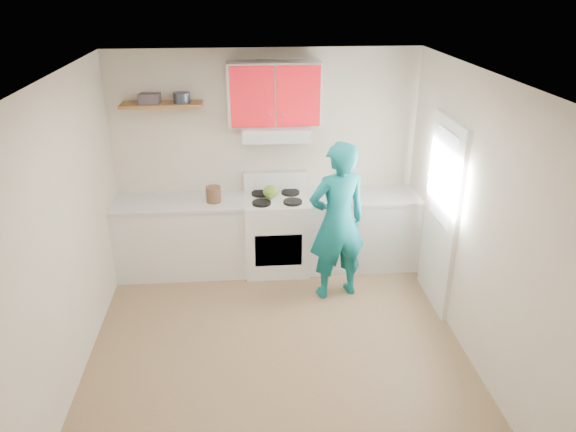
{
  "coord_description": "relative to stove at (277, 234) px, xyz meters",
  "views": [
    {
      "loc": [
        -0.27,
        -4.32,
        3.33
      ],
      "look_at": [
        0.15,
        0.55,
        1.15
      ],
      "focal_mm": 33.79,
      "sensor_mm": 36.0,
      "label": 1
    }
  ],
  "objects": [
    {
      "name": "tin",
      "position": [
        -1.03,
        0.16,
        1.63
      ],
      "size": [
        0.23,
        0.23,
        0.11
      ],
      "primitive_type": "cylinder",
      "rotation": [
        0.0,
        0.0,
        -0.32
      ],
      "color": "#333D4C",
      "rests_on": "shelf"
    },
    {
      "name": "silicone_mat",
      "position": [
        1.49,
        -0.03,
        0.44
      ],
      "size": [
        0.3,
        0.26,
        0.01
      ],
      "primitive_type": "cube",
      "rotation": [
        0.0,
        0.0,
        -0.11
      ],
      "color": "#B31219",
      "rests_on": "counter_right"
    },
    {
      "name": "stove",
      "position": [
        0.0,
        0.0,
        0.0
      ],
      "size": [
        0.76,
        0.65,
        0.92
      ],
      "primitive_type": "cube",
      "color": "white",
      "rests_on": "floor"
    },
    {
      "name": "person",
      "position": [
        0.62,
        -0.66,
        0.44
      ],
      "size": [
        0.74,
        0.57,
        1.8
      ],
      "primitive_type": "imported",
      "rotation": [
        0.0,
        0.0,
        3.38
      ],
      "color": "#0B656B",
      "rests_on": "floor"
    },
    {
      "name": "back_wall",
      "position": [
        -0.1,
        0.32,
        0.84
      ],
      "size": [
        3.6,
        0.04,
        2.6
      ],
      "primitive_type": "cube",
      "color": "beige",
      "rests_on": "floor"
    },
    {
      "name": "range_hood",
      "position": [
        0.0,
        0.1,
        1.24
      ],
      "size": [
        0.76,
        0.44,
        0.15
      ],
      "primitive_type": "cube",
      "color": "silver",
      "rests_on": "back_wall"
    },
    {
      "name": "ceiling",
      "position": [
        -0.1,
        -1.57,
        2.14
      ],
      "size": [
        3.6,
        3.8,
        0.04
      ],
      "primitive_type": "cube",
      "color": "white",
      "rests_on": "floor"
    },
    {
      "name": "left_wall",
      "position": [
        -1.9,
        -1.57,
        0.84
      ],
      "size": [
        0.04,
        3.8,
        2.6
      ],
      "primitive_type": "cube",
      "color": "beige",
      "rests_on": "floor"
    },
    {
      "name": "door",
      "position": [
        1.68,
        -0.88,
        0.56
      ],
      "size": [
        0.05,
        0.85,
        2.05
      ],
      "primitive_type": "cube",
      "color": "white",
      "rests_on": "floor"
    },
    {
      "name": "upper_cabinets",
      "position": [
        0.0,
        0.16,
        1.66
      ],
      "size": [
        1.02,
        0.33,
        0.7
      ],
      "primitive_type": "cube",
      "color": "red",
      "rests_on": "back_wall"
    },
    {
      "name": "kettle",
      "position": [
        -0.06,
        0.05,
        0.54
      ],
      "size": [
        0.18,
        0.18,
        0.15
      ],
      "primitive_type": "ellipsoid",
      "rotation": [
        0.0,
        0.0,
        -0.01
      ],
      "color": "#598425",
      "rests_on": "stove"
    },
    {
      "name": "right_wall",
      "position": [
        1.7,
        -1.57,
        0.84
      ],
      "size": [
        0.04,
        3.8,
        2.6
      ],
      "primitive_type": "cube",
      "color": "beige",
      "rests_on": "floor"
    },
    {
      "name": "counter_left",
      "position": [
        -1.14,
        0.02,
        -0.01
      ],
      "size": [
        1.52,
        0.6,
        0.9
      ],
      "primitive_type": "cube",
      "color": "silver",
      "rests_on": "floor"
    },
    {
      "name": "shelf",
      "position": [
        -1.25,
        0.18,
        1.56
      ],
      "size": [
        0.9,
        0.3,
        0.04
      ],
      "primitive_type": "cube",
      "color": "brown",
      "rests_on": "back_wall"
    },
    {
      "name": "counter_right",
      "position": [
        1.04,
        0.02,
        -0.01
      ],
      "size": [
        1.32,
        0.6,
        0.9
      ],
      "primitive_type": "cube",
      "color": "silver",
      "rests_on": "floor"
    },
    {
      "name": "door_glass",
      "position": [
        1.65,
        -0.88,
        0.99
      ],
      "size": [
        0.01,
        0.55,
        0.95
      ],
      "primitive_type": "cube",
      "color": "white",
      "rests_on": "door"
    },
    {
      "name": "floor",
      "position": [
        -0.1,
        -1.57,
        -0.46
      ],
      "size": [
        3.8,
        3.8,
        0.0
      ],
      "primitive_type": "plane",
      "color": "brown",
      "rests_on": "ground"
    },
    {
      "name": "crock",
      "position": [
        -0.73,
        -0.04,
        0.54
      ],
      "size": [
        0.22,
        0.22,
        0.21
      ],
      "primitive_type": "cylinder",
      "rotation": [
        0.0,
        0.0,
        0.32
      ],
      "color": "#4F3522",
      "rests_on": "counter_left"
    },
    {
      "name": "cutting_board",
      "position": [
        0.77,
        -0.04,
        0.45
      ],
      "size": [
        0.37,
        0.31,
        0.02
      ],
      "primitive_type": "cube",
      "rotation": [
        0.0,
        0.0,
        0.25
      ],
      "color": "olive",
      "rests_on": "counter_right"
    },
    {
      "name": "front_wall",
      "position": [
        -0.1,
        -3.47,
        0.84
      ],
      "size": [
        3.6,
        0.04,
        2.6
      ],
      "primitive_type": "cube",
      "color": "beige",
      "rests_on": "floor"
    },
    {
      "name": "books",
      "position": [
        -1.37,
        0.14,
        1.63
      ],
      "size": [
        0.24,
        0.19,
        0.11
      ],
      "primitive_type": "cube",
      "rotation": [
        0.0,
        0.0,
        -0.18
      ],
      "color": "#41393C",
      "rests_on": "shelf"
    }
  ]
}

